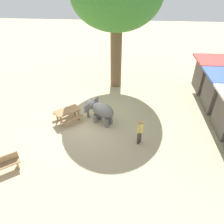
# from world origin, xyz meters

# --- Properties ---
(ground_plane) EXTENTS (60.00, 60.00, 0.00)m
(ground_plane) POSITION_xyz_m (0.00, 0.00, 0.00)
(ground_plane) COLOR tan
(elephant) EXTENTS (1.72, 2.00, 1.43)m
(elephant) POSITION_xyz_m (0.06, 0.69, 0.91)
(elephant) COLOR slate
(elephant) RESTS_ON ground_plane
(person_handler) EXTENTS (0.43, 0.34, 1.62)m
(person_handler) POSITION_xyz_m (1.82, 3.09, 0.95)
(person_handler) COLOR #3F3833
(person_handler) RESTS_ON ground_plane
(wooden_bench) EXTENTS (1.16, 1.36, 0.88)m
(wooden_bench) POSITION_xyz_m (4.32, -3.33, 0.47)
(wooden_bench) COLOR #9E7A51
(wooden_bench) RESTS_ON ground_plane
(picnic_table_near) EXTENTS (2.09, 2.10, 0.78)m
(picnic_table_near) POSITION_xyz_m (0.09, -1.36, 0.59)
(picnic_table_near) COLOR olive
(picnic_table_near) RESTS_ON ground_plane
(market_stall_red) EXTENTS (2.50, 2.50, 2.52)m
(market_stall_red) POSITION_xyz_m (-4.82, 8.57, 1.14)
(market_stall_red) COLOR #59514C
(market_stall_red) RESTS_ON ground_plane
(market_stall_blue) EXTENTS (2.50, 2.50, 2.52)m
(market_stall_blue) POSITION_xyz_m (-2.22, 8.57, 1.14)
(market_stall_blue) COLOR #59514C
(market_stall_blue) RESTS_ON ground_plane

